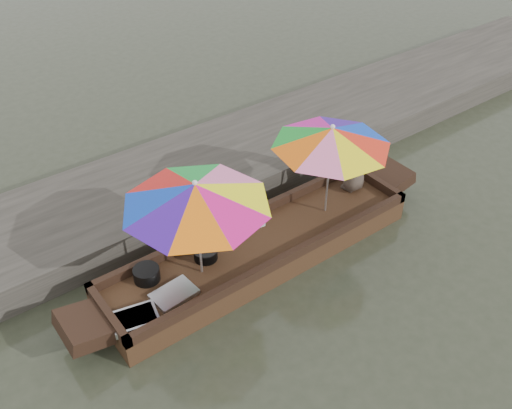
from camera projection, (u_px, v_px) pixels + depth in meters
water at (260, 260)px, 8.65m from camera, size 80.00×80.00×0.00m
dock at (184, 180)px, 9.89m from camera, size 22.00×2.20×0.50m
boat_hull at (260, 251)px, 8.54m from camera, size 4.96×1.20×0.35m
cooking_pot at (147, 274)px, 7.78m from camera, size 0.36×0.36×0.19m
tray_crayfish at (135, 319)px, 7.21m from camera, size 0.65×0.52×0.09m
tray_scallop at (174, 294)px, 7.57m from camera, size 0.61×0.45×0.06m
charcoal_grill at (206, 254)px, 8.12m from camera, size 0.34×0.34×0.16m
supply_bag at (254, 218)px, 8.69m from camera, size 0.31×0.26×0.26m
vendor at (356, 159)px, 9.20m from camera, size 0.63×0.49×1.14m
umbrella_bow at (198, 229)px, 7.48m from camera, size 2.18×2.18×1.55m
umbrella_stern at (329, 170)px, 8.57m from camera, size 2.15×2.15×1.55m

